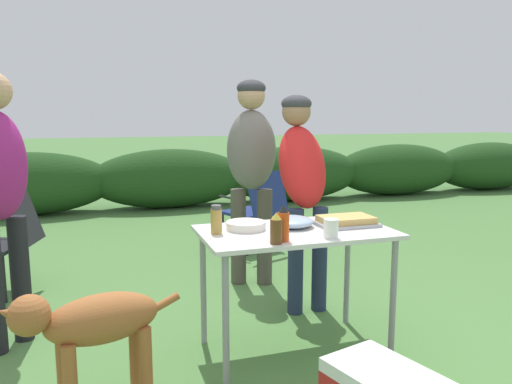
# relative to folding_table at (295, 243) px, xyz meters

# --- Properties ---
(ground_plane) EXTENTS (60.00, 60.00, 0.00)m
(ground_plane) POSITION_rel_folding_table_xyz_m (0.00, 0.00, -0.66)
(ground_plane) COLOR #4C7A3D
(shrub_hedge) EXTENTS (14.40, 0.90, 0.89)m
(shrub_hedge) POSITION_rel_folding_table_xyz_m (0.00, 4.93, -0.22)
(shrub_hedge) COLOR #1E4219
(shrub_hedge) RESTS_ON ground
(folding_table) EXTENTS (1.10, 0.64, 0.74)m
(folding_table) POSITION_rel_folding_table_xyz_m (0.00, 0.00, 0.00)
(folding_table) COLOR silver
(folding_table) RESTS_ON ground
(food_tray) EXTENTS (0.35, 0.24, 0.06)m
(food_tray) POSITION_rel_folding_table_xyz_m (0.33, 0.01, 0.10)
(food_tray) COLOR #9E9EA3
(food_tray) RESTS_ON folding_table
(plate_stack) EXTENTS (0.23, 0.23, 0.05)m
(plate_stack) POSITION_rel_folding_table_xyz_m (-0.27, 0.10, 0.10)
(plate_stack) COLOR white
(plate_stack) RESTS_ON folding_table
(mixing_bowl) EXTENTS (0.25, 0.25, 0.07)m
(mixing_bowl) POSITION_rel_folding_table_xyz_m (0.01, 0.07, 0.11)
(mixing_bowl) COLOR #99B2CC
(mixing_bowl) RESTS_ON folding_table
(paper_cup_stack) EXTENTS (0.08, 0.08, 0.10)m
(paper_cup_stack) POSITION_rel_folding_table_xyz_m (0.11, -0.24, 0.13)
(paper_cup_stack) COLOR white
(paper_cup_stack) RESTS_ON folding_table
(hot_sauce_bottle) EXTENTS (0.06, 0.06, 0.20)m
(hot_sauce_bottle) POSITION_rel_folding_table_xyz_m (-0.16, -0.22, 0.17)
(hot_sauce_bottle) COLOR #CC4214
(hot_sauce_bottle) RESTS_ON folding_table
(spice_jar) EXTENTS (0.06, 0.06, 0.16)m
(spice_jar) POSITION_rel_folding_table_xyz_m (-0.46, 0.05, 0.16)
(spice_jar) COLOR #B2893D
(spice_jar) RESTS_ON folding_table
(beer_bottle) EXTENTS (0.06, 0.06, 0.16)m
(beer_bottle) POSITION_rel_folding_table_xyz_m (-0.22, -0.26, 0.15)
(beer_bottle) COLOR brown
(beer_bottle) RESTS_ON folding_table
(standing_person_in_red_jacket) EXTENTS (0.35, 0.46, 1.54)m
(standing_person_in_red_jacket) POSITION_rel_folding_table_xyz_m (0.32, 0.64, 0.30)
(standing_person_in_red_jacket) COLOR #232D4C
(standing_person_in_red_jacket) RESTS_ON ground
(standing_person_in_dark_puffer) EXTENTS (0.48, 0.42, 1.67)m
(standing_person_in_dark_puffer) POSITION_rel_folding_table_xyz_m (0.13, 1.24, 0.36)
(standing_person_in_dark_puffer) COLOR #4C473D
(standing_person_in_dark_puffer) RESTS_ON ground
(dog) EXTENTS (0.82, 0.34, 0.64)m
(dog) POSITION_rel_folding_table_xyz_m (-1.13, -0.32, -0.22)
(dog) COLOR #9E5B2D
(dog) RESTS_ON ground
(camp_chair_green_behind_table) EXTENTS (0.66, 0.72, 0.83)m
(camp_chair_green_behind_table) POSITION_rel_folding_table_xyz_m (0.48, 2.19, -0.20)
(camp_chair_green_behind_table) COLOR navy
(camp_chair_green_behind_table) RESTS_ON ground
(camp_chair_near_hedge) EXTENTS (0.69, 0.61, 0.83)m
(camp_chair_near_hedge) POSITION_rel_folding_table_xyz_m (-1.80, 1.60, -0.20)
(camp_chair_near_hedge) COLOR #232328
(camp_chair_near_hedge) RESTS_ON ground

